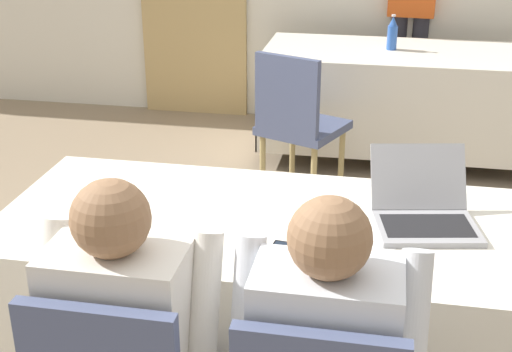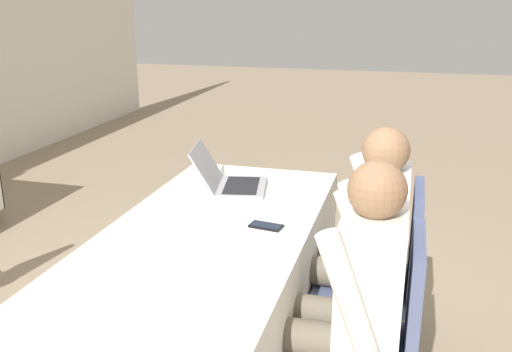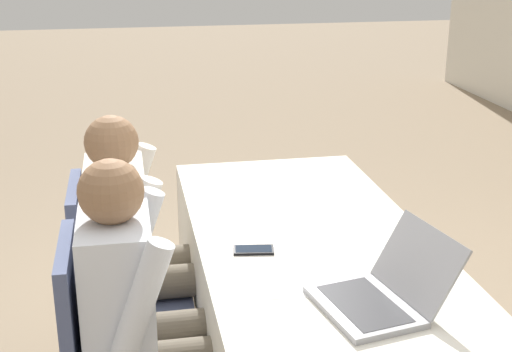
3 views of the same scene
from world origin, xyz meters
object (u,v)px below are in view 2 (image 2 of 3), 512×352
object	(u,v)px
chair_near_left	(375,339)
person_white_shirt	(362,238)
cell_phone	(266,226)
person_checkered_shirt	(348,296)
laptop	(231,181)
chair_near_right	(383,273)

from	to	relation	value
chair_near_left	person_white_shirt	size ratio (longest dim) A/B	0.78
cell_phone	person_checkered_shirt	size ratio (longest dim) A/B	0.13
person_white_shirt	laptop	bearing A→B (deg)	-110.51
cell_phone	person_white_shirt	distance (m)	0.44
chair_near_left	person_checkered_shirt	size ratio (longest dim) A/B	0.78
chair_near_right	person_checkered_shirt	world-z (taller)	person_checkered_shirt
laptop	person_checkered_shirt	world-z (taller)	person_checkered_shirt
laptop	chair_near_right	world-z (taller)	laptop
cell_phone	chair_near_right	bearing A→B (deg)	-60.61
chair_near_left	chair_near_right	xyz separation A→B (m)	(0.53, 0.00, 0.00)
person_checkered_shirt	person_white_shirt	bearing A→B (deg)	-180.00
cell_phone	chair_near_right	xyz separation A→B (m)	(0.19, -0.49, -0.25)
cell_phone	chair_near_left	xyz separation A→B (m)	(-0.34, -0.49, -0.25)
cell_phone	laptop	bearing A→B (deg)	42.40
laptop	person_white_shirt	distance (m)	0.75
chair_near_left	person_white_shirt	distance (m)	0.57
laptop	person_checkered_shirt	distance (m)	1.06
person_checkered_shirt	chair_near_left	bearing A→B (deg)	90.00
chair_near_right	person_white_shirt	world-z (taller)	person_white_shirt
person_checkered_shirt	person_white_shirt	size ratio (longest dim) A/B	1.00
laptop	chair_near_right	distance (m)	0.88
laptop	chair_near_right	bearing A→B (deg)	-119.06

